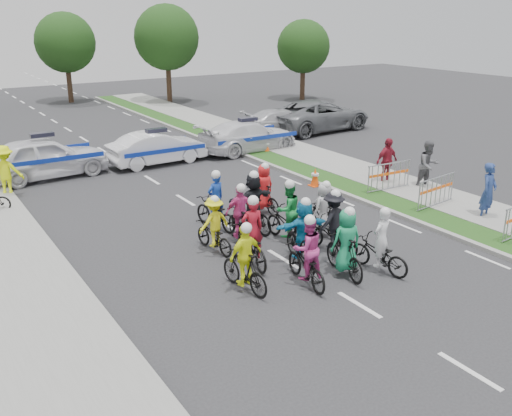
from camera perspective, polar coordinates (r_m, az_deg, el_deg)
ground at (r=13.39m, az=10.28°, el=-9.52°), size 90.00×90.00×0.00m
curb_right at (r=19.94m, az=11.42°, el=0.38°), size 0.20×60.00×0.12m
grass_strip at (r=20.42m, az=12.84°, el=0.70°), size 1.20×60.00×0.11m
sidewalk_right at (r=21.69m, az=16.21°, el=1.53°), size 2.40×60.00×0.13m
sidewalk_left at (r=14.94m, az=-23.10°, el=-7.39°), size 3.00×60.00×0.13m
rider_0 at (r=14.85m, az=12.26°, el=-4.15°), size 0.91×1.82×1.77m
rider_1 at (r=14.43m, az=8.93°, el=-4.05°), size 0.86×1.83×1.86m
rider_2 at (r=13.87m, az=5.08°, el=-5.06°), size 0.89×1.87×1.83m
rider_3 at (r=13.51m, az=-1.12°, el=-5.67°), size 0.92×1.72×1.77m
rider_4 at (r=15.76m, az=7.62°, el=-1.98°), size 1.12×1.90×1.84m
rider_5 at (r=15.02m, az=4.72°, el=-2.72°), size 1.51×1.80×1.84m
rider_6 at (r=14.91m, az=-0.45°, el=-3.39°), size 0.98×1.98×1.93m
rider_7 at (r=16.86m, az=6.74°, el=-0.65°), size 0.78×1.69×1.73m
rider_8 at (r=16.38m, az=3.16°, el=-1.07°), size 0.83×1.89×1.89m
rider_9 at (r=16.27m, az=-1.62°, el=-1.20°), size 0.95×1.77×1.80m
rider_10 at (r=15.72m, az=-4.23°, el=-2.16°), size 0.97×1.67×1.66m
rider_11 at (r=17.06m, az=-0.34°, el=0.19°), size 1.57×1.87×1.93m
rider_12 at (r=17.41m, az=-4.08°, el=-0.12°), size 0.96×1.92×1.87m
rider_13 at (r=18.71m, az=0.76°, el=1.50°), size 0.76×1.68×1.72m
police_car_0 at (r=24.18m, az=-20.39°, el=4.76°), size 5.01×2.28×1.67m
police_car_1 at (r=25.20m, az=-9.85°, el=5.92°), size 4.32×1.67×1.40m
police_car_2 at (r=27.15m, az=-0.82°, el=7.20°), size 5.12×2.37×1.45m
civilian_sedan at (r=31.15m, az=2.77°, el=8.63°), size 4.83×2.55×1.33m
civilian_suv at (r=32.17m, az=6.34°, el=9.21°), size 6.29×3.23×1.70m
spectator_0 at (r=19.53m, az=22.23°, el=1.55°), size 0.75×0.57×1.84m
spectator_1 at (r=22.15m, az=16.86°, el=4.12°), size 0.98×0.81×1.83m
spectator_2 at (r=22.37m, az=12.95°, el=4.57°), size 1.07×0.48×1.80m
marshal_hiviz at (r=22.30m, az=-23.76°, el=3.42°), size 1.37×1.15×1.84m
barrier_1 at (r=20.04m, az=17.55°, el=1.44°), size 2.05×0.74×1.12m
barrier_2 at (r=21.43m, az=13.13°, el=2.97°), size 2.03×0.62×1.12m
cone_0 at (r=21.84m, az=5.93°, el=3.08°), size 0.40×0.40×0.70m
cone_1 at (r=26.87m, az=1.04°, el=6.23°), size 0.40×0.40×0.70m
tree_1 at (r=42.16m, az=-8.92°, el=16.49°), size 4.55×4.55×6.82m
tree_2 at (r=43.36m, az=4.77°, el=15.78°), size 3.85×3.85×5.77m
tree_4 at (r=43.95m, az=-18.55°, el=15.41°), size 4.20×4.20×6.30m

